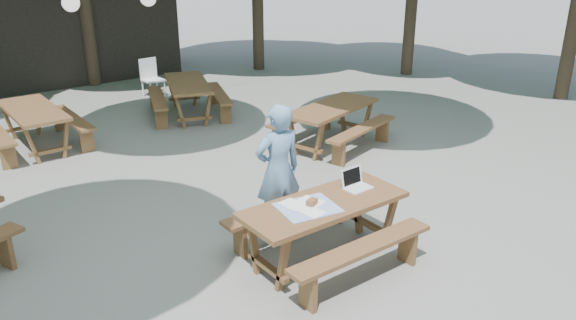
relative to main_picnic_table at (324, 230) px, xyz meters
The scene contains 11 objects.
ground 1.23m from the main_picnic_table, 103.89° to the left, with size 80.00×80.00×0.00m, color slate.
pavilion 11.68m from the main_picnic_table, 88.92° to the left, with size 6.00×3.00×2.80m, color black.
main_picnic_table is the anchor object (origin of this frame).
picnic_table_ne 3.97m from the main_picnic_table, 47.89° to the left, with size 2.25×2.03×0.75m.
picnic_table_far_w 6.27m from the main_picnic_table, 105.98° to the left, with size 1.61×2.01×0.75m.
picnic_table_far_e 6.32m from the main_picnic_table, 77.03° to the left, with size 2.13×2.32×0.75m.
woman 0.98m from the main_picnic_table, 92.42° to the left, with size 0.63×0.41×1.73m, color #658EB9.
plastic_chair 8.26m from the main_picnic_table, 79.71° to the left, with size 0.48×0.48×0.90m.
laptop 0.71m from the main_picnic_table, ahead, with size 0.34×0.27×0.24m.
tabletop_clutter 0.44m from the main_picnic_table, behind, with size 0.73×0.65×0.08m.
paper_lanterns 7.43m from the main_picnic_table, 93.75° to the left, with size 9.00×0.34×0.38m.
Camera 1 is at (-3.53, -5.55, 3.59)m, focal length 35.00 mm.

